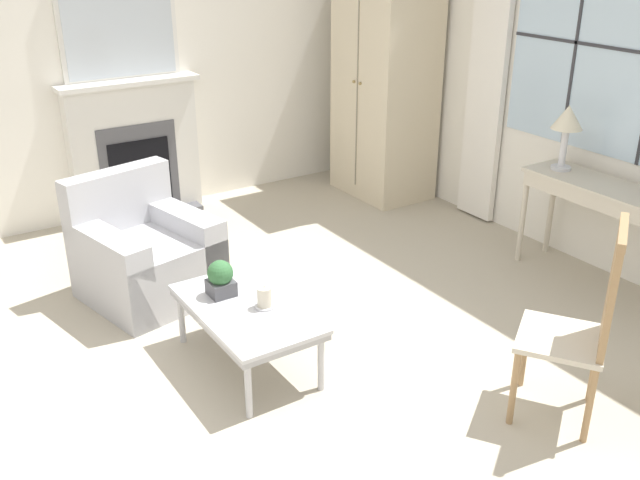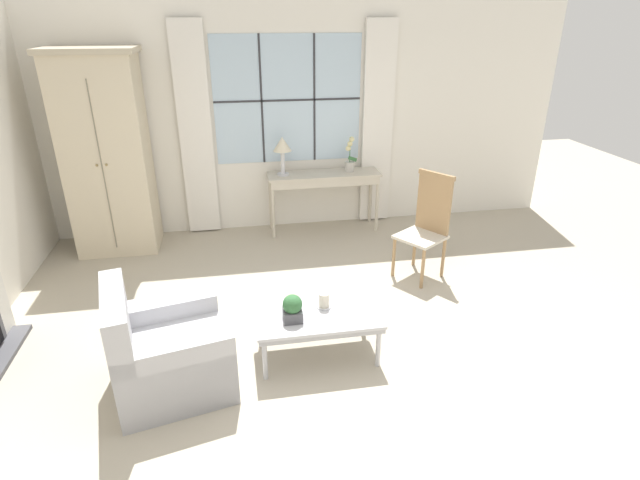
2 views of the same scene
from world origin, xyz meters
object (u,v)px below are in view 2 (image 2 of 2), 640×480
Objects in this scene: armchair_upholstered at (167,354)px; potted_orchid at (350,159)px; side_chair_wooden at (428,221)px; table_lamp at (282,147)px; potted_plant_small at (293,308)px; armoire at (107,154)px; console_table at (324,180)px; pillar_candle at (324,301)px; coffee_table at (318,318)px.

potted_orchid is at bearing 54.23° from armchair_upholstered.
table_lamp is at bearing 134.26° from side_chair_wooden.
potted_plant_small is at bearing 7.78° from armchair_upholstered.
armchair_upholstered is at bearing -73.29° from armoire.
console_table is at bearing -0.13° from table_lamp.
pillar_candle is at bearing -49.92° from armoire.
coffee_table is 0.15m from pillar_candle.
armchair_upholstered is 1.30m from pillar_candle.
armoire is 4.75× the size of table_lamp.
side_chair_wooden is 1.12× the size of coffee_table.
pillar_candle is (-0.82, -2.60, -0.48)m from potted_orchid.
armchair_upholstered is 1.20m from coffee_table.
potted_orchid reaches higher than coffee_table.
console_table is 2.83m from potted_plant_small.
potted_plant_small is 1.58× the size of pillar_candle.
side_chair_wooden reaches higher than console_table.
potted_plant_small is at bearing -141.25° from side_chair_wooden.
potted_orchid is at bearing 1.51° from table_lamp.
coffee_table is at bearing -51.88° from armoire.
table_lamp is 1.08× the size of potted_orchid.
console_table is 1.27× the size of side_chair_wooden.
table_lamp is at bearing 3.02° from armoire.
table_lamp is at bearing -178.49° from potted_orchid.
armchair_upholstered is at bearing -172.22° from potted_plant_small.
potted_orchid is (0.87, 0.02, -0.20)m from table_lamp.
potted_plant_small is at bearing -55.49° from armoire.
potted_orchid reaches higher than console_table.
armoire reaches higher than coffee_table.
armoire is 2.04m from table_lamp.
console_table is 6.39× the size of potted_plant_small.
table_lamp is 2.81m from potted_plant_small.
armchair_upholstered is (-1.73, -2.86, -0.39)m from console_table.
side_chair_wooden is at bearing -45.74° from table_lamp.
side_chair_wooden is (2.60, 1.43, 0.33)m from armchair_upholstered.
console_table is at bearing 58.81° from armchair_upholstered.
pillar_candle is at bearing 51.20° from coffee_table.
armoire is at bearing 130.08° from pillar_candle.
armchair_upholstered is (-2.08, -2.88, -0.65)m from potted_orchid.
armchair_upholstered is at bearing -112.91° from table_lamp.
armchair_upholstered is 4.33× the size of potted_plant_small.
potted_orchid is 2.89m from coffee_table.
armoire reaches higher than table_lamp.
side_chair_wooden is (0.52, -1.45, -0.31)m from potted_orchid.
potted_orchid reaches higher than potted_plant_small.
potted_plant_small is at bearing -94.90° from table_lamp.
armoire is at bearing -177.43° from potted_orchid.
potted_plant_small is (-0.21, -0.06, 0.16)m from coffee_table.
potted_orchid is 1.99× the size of potted_plant_small.
potted_orchid is (0.35, 0.02, 0.25)m from console_table.
pillar_candle is (2.08, -2.47, -0.70)m from armoire.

